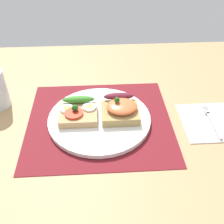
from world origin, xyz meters
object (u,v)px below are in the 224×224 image
sandwich_salmon (121,109)px  napkin (211,121)px  plate (100,119)px  fork (212,119)px  sandwich_egg_tomato (79,112)px

sandwich_salmon → napkin: size_ratio=0.66×
plate → fork: size_ratio=1.94×
napkin → plate: bearing=175.9°
plate → sandwich_egg_tomato: 5.76cm
plate → fork: 28.77cm
plate → fork: bearing=-3.5°
sandwich_egg_tomato → fork: 34.23cm
sandwich_egg_tomato → sandwich_salmon: (10.80, -0.12, 0.59)cm
plate → sandwich_egg_tomato: bearing=175.0°
plate → napkin: (28.58, -2.06, -0.58)cm
sandwich_salmon → napkin: bearing=-6.0°
sandwich_salmon → fork: size_ratio=0.73×
plate → sandwich_egg_tomato: (-5.37, 0.47, 2.02)cm
fork → sandwich_egg_tomato: bearing=176.3°
napkin → fork: 0.57cm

